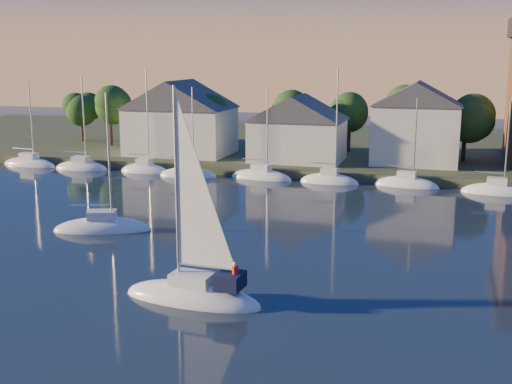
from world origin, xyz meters
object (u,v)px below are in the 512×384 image
at_px(clubhouse_east, 416,122).
at_px(hero_sailboat, 195,291).
at_px(drifting_sailboat_left, 103,229).
at_px(clubhouse_west, 180,116).
at_px(clubhouse_centre, 298,127).

xyz_separation_m(clubhouse_east, hero_sailboat, (-9.92, -46.42, -5.43)).
height_order(clubhouse_east, drifting_sailboat_left, drifting_sailboat_left).
bearing_deg(hero_sailboat, clubhouse_west, -62.18).
bearing_deg(drifting_sailboat_left, hero_sailboat, -62.14).
xyz_separation_m(hero_sailboat, drifting_sailboat_left, (-12.73, 11.90, -0.47)).
bearing_deg(drifting_sailboat_left, clubhouse_east, 37.65).
xyz_separation_m(clubhouse_centre, clubhouse_east, (14.00, 2.00, 0.87)).
relative_size(clubhouse_west, hero_sailboat, 1.02).
distance_m(clubhouse_west, hero_sailboat, 49.95).
relative_size(clubhouse_east, drifting_sailboat_left, 0.87).
bearing_deg(clubhouse_centre, drifting_sailboat_left, -104.90).
relative_size(hero_sailboat, drifting_sailboat_left, 1.10).
xyz_separation_m(clubhouse_west, hero_sailboat, (20.08, -45.42, -5.36)).
height_order(clubhouse_west, clubhouse_east, clubhouse_east).
bearing_deg(clubhouse_centre, clubhouse_west, 176.42).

